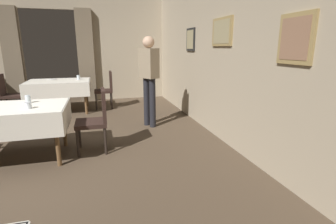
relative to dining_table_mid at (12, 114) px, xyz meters
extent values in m
plane|color=#4C3D2D|center=(-0.05, -0.13, -0.65)|extent=(10.08, 10.08, 0.00)
cube|color=tan|center=(3.15, -0.13, 0.85)|extent=(0.12, 8.40, 3.00)
cube|color=#997F4C|center=(3.08, -1.53, 0.95)|extent=(0.03, 0.47, 0.50)
cube|color=#8C664C|center=(3.06, -1.53, 0.95)|extent=(0.01, 0.39, 0.41)
cube|color=#997F4C|center=(3.08, 0.07, 1.11)|extent=(0.03, 0.64, 0.44)
cube|color=#998C66|center=(3.06, 0.07, 1.11)|extent=(0.01, 0.52, 0.36)
cube|color=black|center=(3.08, 1.47, 1.02)|extent=(0.03, 0.44, 0.46)
cube|color=#998C66|center=(3.06, 1.47, 1.02)|extent=(0.01, 0.36, 0.38)
cube|color=tan|center=(1.90, 4.07, 0.85)|extent=(2.50, 0.12, 3.00)
cube|color=#70604C|center=(-0.97, 3.93, 0.62)|extent=(0.44, 0.14, 2.54)
cube|color=#70604C|center=(0.87, 3.93, 0.62)|extent=(0.44, 0.14, 2.54)
cylinder|color=brown|center=(0.58, -0.37, -0.29)|extent=(0.06, 0.06, 0.71)
cylinder|color=brown|center=(0.58, 0.37, -0.29)|extent=(0.06, 0.06, 0.71)
cube|color=brown|center=(0.00, 0.00, 0.08)|extent=(1.33, 0.90, 0.03)
cube|color=silver|center=(0.00, 0.00, 0.10)|extent=(1.39, 0.96, 0.01)
cube|color=silver|center=(0.00, -0.48, -0.06)|extent=(1.39, 0.02, 0.32)
cube|color=silver|center=(0.00, 0.48, -0.06)|extent=(1.39, 0.02, 0.32)
cube|color=silver|center=(0.69, 0.00, -0.06)|extent=(0.02, 0.96, 0.32)
cylinder|color=brown|center=(-0.35, 2.34, -0.29)|extent=(0.06, 0.06, 0.71)
cylinder|color=brown|center=(0.84, 2.34, -0.29)|extent=(0.06, 0.06, 0.71)
cylinder|color=brown|center=(-0.35, 3.18, -0.29)|extent=(0.06, 0.06, 0.71)
cylinder|color=brown|center=(0.84, 3.18, -0.29)|extent=(0.06, 0.06, 0.71)
cube|color=brown|center=(0.25, 2.76, 0.08)|extent=(1.35, 1.00, 0.03)
cube|color=silver|center=(0.25, 2.76, 0.10)|extent=(1.41, 1.06, 0.01)
cube|color=silver|center=(0.25, 2.23, -0.06)|extent=(1.41, 0.02, 0.32)
cube|color=silver|center=(0.25, 3.29, -0.06)|extent=(1.41, 0.02, 0.32)
cube|color=silver|center=(-0.46, 2.76, -0.06)|extent=(0.02, 1.06, 0.32)
cube|color=silver|center=(0.95, 2.76, -0.06)|extent=(0.02, 1.06, 0.32)
cylinder|color=black|center=(0.81, -0.16, -0.44)|extent=(0.04, 0.04, 0.42)
cylinder|color=black|center=(0.81, 0.22, -0.44)|extent=(0.04, 0.04, 0.42)
cylinder|color=black|center=(1.19, -0.16, -0.44)|extent=(0.04, 0.04, 0.42)
cylinder|color=black|center=(1.19, 0.22, -0.44)|extent=(0.04, 0.04, 0.42)
cube|color=black|center=(1.00, 0.03, -0.21)|extent=(0.44, 0.44, 0.06)
cube|color=black|center=(1.20, 0.03, 0.04)|extent=(0.05, 0.42, 0.48)
cylinder|color=black|center=(1.07, 2.69, -0.44)|extent=(0.04, 0.04, 0.42)
cylinder|color=black|center=(1.07, 3.07, -0.44)|extent=(0.04, 0.04, 0.42)
cylinder|color=black|center=(1.45, 2.69, -0.44)|extent=(0.04, 0.04, 0.42)
cylinder|color=black|center=(1.45, 3.07, -0.44)|extent=(0.04, 0.04, 0.42)
cube|color=black|center=(1.26, 2.88, -0.21)|extent=(0.44, 0.44, 0.06)
cube|color=black|center=(1.46, 2.88, 0.04)|extent=(0.05, 0.42, 0.48)
cylinder|color=black|center=(-0.58, 2.94, -0.44)|extent=(0.04, 0.04, 0.42)
cylinder|color=black|center=(-0.58, 2.56, -0.44)|extent=(0.04, 0.04, 0.42)
cylinder|color=black|center=(-0.96, 2.94, -0.44)|extent=(0.04, 0.04, 0.42)
cylinder|color=black|center=(-0.96, 2.56, -0.44)|extent=(0.04, 0.04, 0.42)
cube|color=black|center=(-0.77, 2.75, -0.21)|extent=(0.44, 0.44, 0.06)
cube|color=black|center=(-0.97, 2.75, 0.04)|extent=(0.05, 0.42, 0.48)
cylinder|color=silver|center=(0.17, 0.21, 0.16)|extent=(0.08, 0.08, 0.11)
cylinder|color=silver|center=(0.26, -0.17, 0.14)|extent=(0.08, 0.08, 0.08)
cylinder|color=silver|center=(0.69, 2.85, 0.16)|extent=(0.08, 0.08, 0.11)
cylinder|color=white|center=(0.07, 3.02, 0.11)|extent=(0.22, 0.22, 0.01)
cylinder|color=black|center=(2.05, 1.12, -0.17)|extent=(0.12, 0.12, 0.95)
cylinder|color=black|center=(2.13, 0.96, -0.17)|extent=(0.12, 0.12, 0.95)
cube|color=gray|center=(2.09, 1.04, 0.58)|extent=(0.36, 0.42, 0.55)
sphere|color=tan|center=(2.09, 1.04, 0.96)|extent=(0.22, 0.22, 0.22)
camera|label=1|loc=(1.14, -3.74, 0.87)|focal=27.23mm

